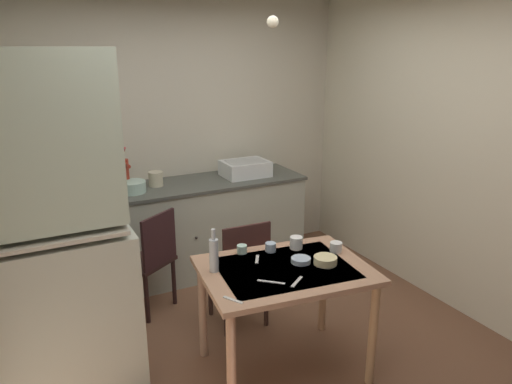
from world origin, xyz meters
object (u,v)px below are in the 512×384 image
hutch_cabinet (52,250)px  dining_table (285,282)px  sink_basin (245,168)px  chair_far_side (241,269)px  chair_by_counter (149,259)px  teacup_mint (271,247)px  mixing_bowl_counter (132,187)px  serving_bowl_wide (301,260)px  hand_pump (126,172)px  glass_bottle (214,254)px

hutch_cabinet → dining_table: (1.34, -0.40, -0.34)m
sink_basin → chair_far_side: 1.30m
sink_basin → chair_by_counter: 1.35m
chair_far_side → teacup_mint: chair_far_side is taller
sink_basin → mixing_bowl_counter: size_ratio=1.83×
chair_far_side → serving_bowl_wide: size_ratio=6.79×
hand_pump → chair_by_counter: bearing=-89.2°
teacup_mint → dining_table: bearing=-98.9°
hand_pump → teacup_mint: bearing=-66.5°
hand_pump → chair_far_side: hand_pump is taller
serving_bowl_wide → glass_bottle: (-0.56, 0.14, 0.10)m
chair_by_counter → teacup_mint: size_ratio=11.58×
mixing_bowl_counter → glass_bottle: bearing=-84.0°
teacup_mint → serving_bowl_wide: bearing=-69.9°
chair_by_counter → glass_bottle: size_ratio=3.05×
serving_bowl_wide → teacup_mint: size_ratio=1.73×
dining_table → teacup_mint: teacup_mint is taller
dining_table → sink_basin: bearing=72.2°
dining_table → chair_by_counter: size_ratio=1.33×
chair_by_counter → teacup_mint: (0.63, -0.90, 0.32)m
teacup_mint → glass_bottle: glass_bottle is taller
hutch_cabinet → sink_basin: 2.28m
hand_pump → teacup_mint: (0.64, -1.47, -0.28)m
sink_basin → chair_by_counter: (-1.13, -0.52, -0.51)m
hand_pump → dining_table: bearing=-71.0°
chair_far_side → glass_bottle: (-0.41, -0.47, 0.40)m
chair_far_side → dining_table: bearing=-88.3°
chair_far_side → chair_by_counter: 0.79m
chair_by_counter → chair_far_side: bearing=-43.3°
hutch_cabinet → chair_by_counter: (0.75, 0.77, -0.53)m
hutch_cabinet → hand_pump: (0.74, 1.33, 0.08)m
dining_table → teacup_mint: (0.04, 0.27, 0.13)m
mixing_bowl_counter → teacup_mint: bearing=-65.7°
sink_basin → chair_by_counter: bearing=-155.2°
mixing_bowl_counter → teacup_mint: mixing_bowl_counter is taller
hutch_cabinet → chair_by_counter: hutch_cabinet is taller
sink_basin → hand_pump: 1.15m
hutch_cabinet → chair_far_side: size_ratio=2.41×
serving_bowl_wide → sink_basin: bearing=76.2°
sink_basin → hand_pump: (-1.14, 0.05, 0.09)m
hand_pump → chair_far_side: size_ratio=0.44×
chair_far_side → hand_pump: bearing=117.6°
mixing_bowl_counter → serving_bowl_wide: 1.78m
hand_pump → teacup_mint: size_ratio=5.19×
serving_bowl_wide → hutch_cabinet: bearing=165.4°
dining_table → chair_by_counter: bearing=116.9°
serving_bowl_wide → glass_bottle: bearing=165.5°
serving_bowl_wide → mixing_bowl_counter: bearing=113.7°
teacup_mint → hand_pump: bearing=113.5°
hutch_cabinet → glass_bottle: (0.91, -0.24, -0.12)m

